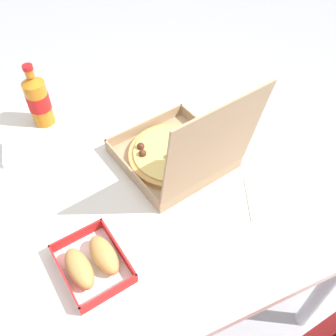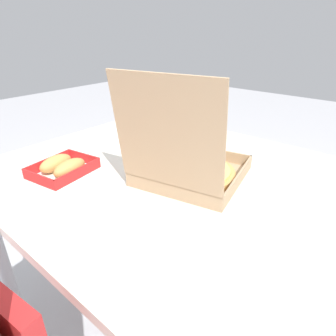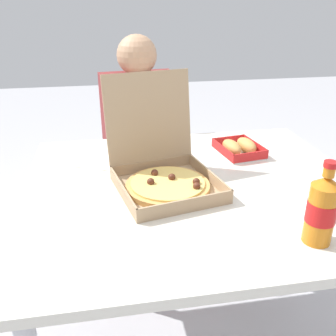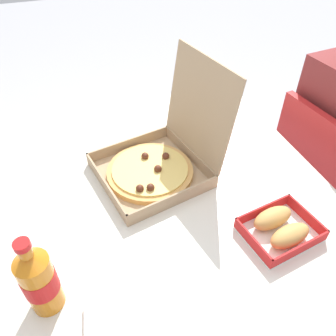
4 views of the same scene
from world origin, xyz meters
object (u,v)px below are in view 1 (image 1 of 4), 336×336
at_px(bread_side_box, 92,263).
at_px(paper_menu, 284,200).
at_px(napkin_pile, 22,151).
at_px(pizza_box_open, 178,153).
at_px(cola_bottle, 38,100).

distance_m(bread_side_box, paper_menu, 0.56).
bearing_deg(napkin_pile, pizza_box_open, 150.48).
distance_m(paper_menu, napkin_pile, 0.82).
height_order(pizza_box_open, bread_side_box, pizza_box_open).
bearing_deg(pizza_box_open, bread_side_box, 34.06).
distance_m(pizza_box_open, bread_side_box, 0.41).
bearing_deg(napkin_pile, paper_menu, 142.78).
relative_size(bread_side_box, cola_bottle, 0.94).
relative_size(pizza_box_open, cola_bottle, 1.82).
xyz_separation_m(bread_side_box, paper_menu, (-0.56, 0.02, -0.02)).
relative_size(bread_side_box, paper_menu, 1.00).
height_order(bread_side_box, cola_bottle, cola_bottle).
bearing_deg(cola_bottle, pizza_box_open, 132.41).
distance_m(pizza_box_open, paper_menu, 0.34).
height_order(cola_bottle, napkin_pile, cola_bottle).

